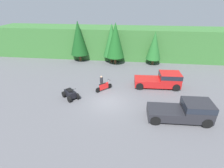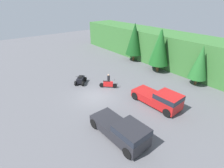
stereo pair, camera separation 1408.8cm
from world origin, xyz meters
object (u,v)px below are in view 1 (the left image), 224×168
Objects in this scene: dirt_bike at (104,87)px; quad_atv at (70,94)px; pickup_truck_red at (162,80)px; rider_person at (101,82)px; pickup_truck_second at (186,110)px.

dirt_bike is 3.91m from quad_atv.
pickup_truck_red is 3.17× the size of dirt_bike.
rider_person is at bearing -170.78° from pickup_truck_red.
pickup_truck_red is at bearing 65.49° from quad_atv.
quad_atv reaches higher than dirt_bike.
dirt_bike is 0.63m from rider_person.
rider_person is (2.95, 2.45, 0.44)m from quad_atv.
quad_atv is 3.86m from rider_person.
pickup_truck_second is (1.21, -6.26, 0.00)m from pickup_truck_red.
pickup_truck_second reaches higher than quad_atv.
rider_person is (-8.30, 4.82, -0.04)m from pickup_truck_second.
quad_atv is at bearing 178.40° from rider_person.
pickup_truck_red reaches higher than dirt_bike.
quad_atv is at bearing 166.25° from pickup_truck_second.
pickup_truck_second reaches higher than rider_person.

